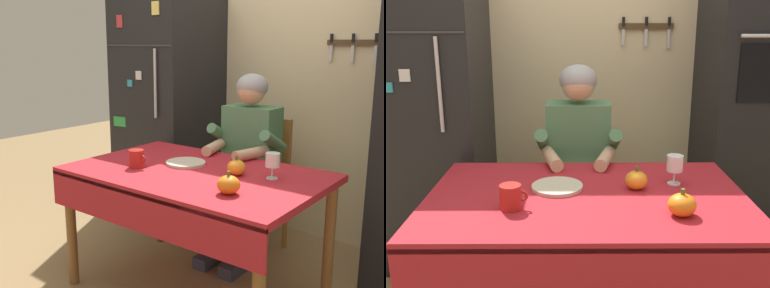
% 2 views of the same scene
% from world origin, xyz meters
% --- Properties ---
extents(back_wall_assembly, '(3.70, 0.13, 2.60)m').
position_xyz_m(back_wall_assembly, '(0.05, 1.35, 1.30)').
color(back_wall_assembly, beige).
rests_on(back_wall_assembly, ground).
extents(refrigerator, '(0.68, 0.71, 1.80)m').
position_xyz_m(refrigerator, '(-0.95, 0.96, 0.90)').
color(refrigerator, black).
rests_on(refrigerator, ground).
extents(dining_table, '(1.40, 0.90, 0.74)m').
position_xyz_m(dining_table, '(0.00, 0.08, 0.66)').
color(dining_table, brown).
rests_on(dining_table, ground).
extents(chair_behind_person, '(0.40, 0.40, 0.93)m').
position_xyz_m(chair_behind_person, '(-0.03, 0.87, 0.51)').
color(chair_behind_person, '#9E6B33').
rests_on(chair_behind_person, ground).
extents(seated_person, '(0.47, 0.55, 1.25)m').
position_xyz_m(seated_person, '(-0.03, 0.68, 0.74)').
color(seated_person, '#38384C').
rests_on(seated_person, ground).
extents(coffee_mug, '(0.12, 0.09, 0.10)m').
position_xyz_m(coffee_mug, '(-0.31, -0.06, 0.79)').
color(coffee_mug, '#B2231E').
rests_on(coffee_mug, dining_table).
extents(wine_glass, '(0.08, 0.08, 0.14)m').
position_xyz_m(wine_glass, '(0.41, 0.22, 0.84)').
color(wine_glass, white).
rests_on(wine_glass, dining_table).
extents(pumpkin_large, '(0.10, 0.10, 0.11)m').
position_xyz_m(pumpkin_large, '(0.23, 0.16, 0.78)').
color(pumpkin_large, orange).
rests_on(pumpkin_large, dining_table).
extents(pumpkin_medium, '(0.11, 0.11, 0.11)m').
position_xyz_m(pumpkin_medium, '(0.37, -0.12, 0.78)').
color(pumpkin_medium, orange).
rests_on(pumpkin_medium, dining_table).
extents(serving_tray, '(0.23, 0.23, 0.02)m').
position_xyz_m(serving_tray, '(-0.13, 0.17, 0.75)').
color(serving_tray, beige).
rests_on(serving_tray, dining_table).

